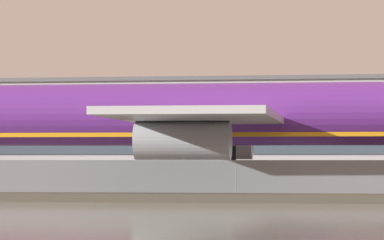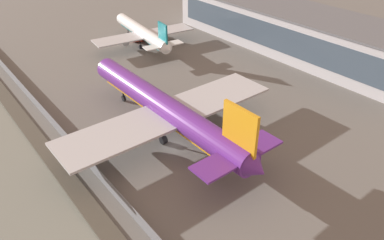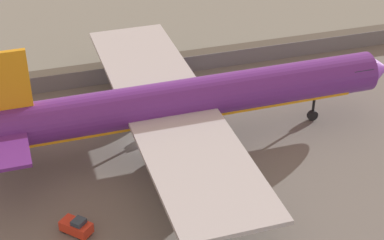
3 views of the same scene
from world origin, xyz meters
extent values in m
plane|color=#66635E|center=(0.00, 0.00, 0.00)|extent=(500.00, 500.00, 0.00)
cube|color=#474238|center=(0.00, -20.50, 0.25)|extent=(320.00, 3.00, 0.50)
cube|color=slate|center=(0.00, -16.00, 1.23)|extent=(280.00, 0.08, 2.45)
cylinder|color=slate|center=(0.00, -16.00, 1.23)|extent=(0.10, 0.10, 2.45)
cylinder|color=#602889|center=(-5.59, 1.54, 6.00)|extent=(47.97, 5.35, 4.90)
cube|color=orange|center=(-5.59, 1.54, 4.66)|extent=(40.77, 4.31, 0.88)
cube|color=#B7BABF|center=(-3.08, -9.94, 5.39)|extent=(10.76, 23.10, 0.49)
cube|color=#B7BABF|center=(-3.30, 13.06, 5.39)|extent=(10.76, 23.10, 0.49)
cylinder|color=#B7BABF|center=(-4.54, -8.12, 3.80)|extent=(6.73, 2.76, 2.70)
cylinder|color=#B7BABF|center=(-4.72, 11.21, 3.80)|extent=(6.73, 2.76, 2.70)
cylinder|color=black|center=(-2.21, -1.01, 2.12)|extent=(0.39, 0.39, 2.87)
cylinder|color=black|center=(-2.21, -1.01, 0.69)|extent=(1.59, 1.12, 1.58)
cylinder|color=black|center=(-2.26, 4.14, 2.12)|extent=(0.39, 0.39, 2.87)
cylinder|color=black|center=(-2.26, 4.14, 0.69)|extent=(1.59, 1.12, 1.58)
cube|color=red|center=(9.81, 13.93, 0.75)|extent=(3.37, 3.42, 1.11)
cube|color=#283847|center=(9.53, 14.22, 1.55)|extent=(1.70, 1.69, 0.50)
cylinder|color=black|center=(8.63, 14.18, 0.35)|extent=(0.64, 0.66, 0.70)
cylinder|color=black|center=(9.61, 15.12, 0.35)|extent=(0.64, 0.66, 0.70)
cube|color=#B2B2B7|center=(-19.39, 59.58, 6.00)|extent=(85.17, 21.51, 12.01)
cube|color=#3D4C5B|center=(-19.39, 48.74, 6.60)|extent=(78.36, 0.16, 7.20)
cube|color=#5B5E63|center=(-19.39, 59.58, 12.26)|extent=(85.77, 22.11, 0.50)
camera|label=1|loc=(7.18, -85.72, 2.61)|focal=105.00mm
camera|label=2|loc=(49.04, -34.14, 43.15)|focal=35.00mm
camera|label=3|loc=(12.99, 63.86, 43.78)|focal=60.00mm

